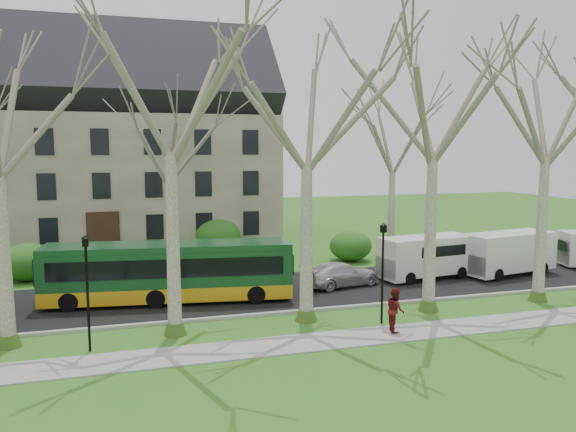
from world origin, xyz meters
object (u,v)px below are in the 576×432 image
object	(u,v)px
sedan	(341,274)
van_a	(426,257)
van_b	(509,254)
pedestrian_b	(395,310)
bus_follow	(169,271)

from	to	relation	value
sedan	van_a	size ratio (longest dim) A/B	0.80
sedan	van_b	xyz separation A→B (m)	(10.60, -0.24, 0.61)
sedan	van_b	distance (m)	10.62
sedan	van_b	size ratio (longest dim) A/B	0.78
van_a	pedestrian_b	distance (m)	10.17
bus_follow	sedan	size ratio (longest dim) A/B	2.66
bus_follow	pedestrian_b	bearing A→B (deg)	-32.96
van_a	van_b	xyz separation A→B (m)	(5.21, -0.56, 0.04)
van_a	pedestrian_b	size ratio (longest dim) A/B	3.05
bus_follow	van_a	world-z (taller)	bus_follow
van_a	pedestrian_b	bearing A→B (deg)	-134.49
sedan	bus_follow	bearing A→B (deg)	80.40
bus_follow	van_b	xyz separation A→B (m)	(19.88, 0.22, -0.23)
bus_follow	pedestrian_b	distance (m)	11.26
sedan	van_a	bearing A→B (deg)	-99.02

